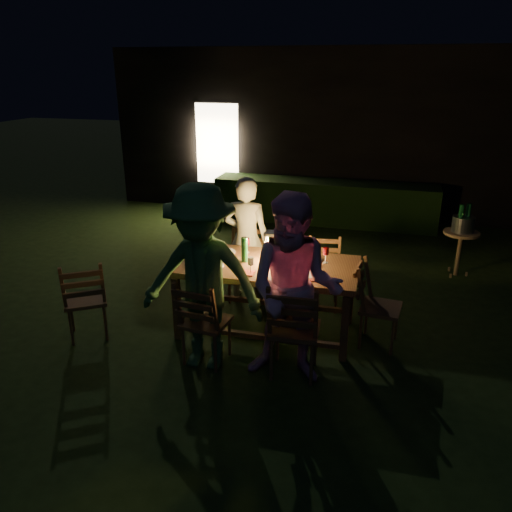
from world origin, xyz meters
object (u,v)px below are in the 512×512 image
(bottle_bucket_a, at_px, (460,221))
(lantern, at_px, (272,249))
(dining_table, at_px, (267,270))
(side_table, at_px, (461,237))
(person_house_side, at_px, (246,239))
(ice_bucket, at_px, (463,224))
(chair_near_left, at_px, (206,336))
(chair_end, at_px, (378,320))
(chair_spare, at_px, (87,313))
(chair_far_left, at_px, (246,278))
(person_opp_right, at_px, (295,291))
(chair_far_right, at_px, (323,287))
(bottle_table, at_px, (244,250))
(chair_near_right, at_px, (294,345))
(person_opp_left, at_px, (202,280))
(bottle_bucket_b, at_px, (467,220))

(bottle_bucket_a, bearing_deg, lantern, -134.24)
(dining_table, distance_m, side_table, 3.23)
(person_house_side, xyz_separation_m, ice_bucket, (2.73, 1.50, -0.03))
(chair_near_left, relative_size, chair_end, 1.01)
(chair_spare, relative_size, ice_bucket, 3.25)
(chair_far_left, height_order, ice_bucket, chair_far_left)
(dining_table, relative_size, chair_end, 2.09)
(dining_table, bearing_deg, person_opp_right, -61.24)
(side_table, xyz_separation_m, ice_bucket, (0.00, 0.00, 0.19))
(chair_far_right, xyz_separation_m, ice_bucket, (1.73, 1.53, 0.50))
(person_house_side, relative_size, lantern, 4.57)
(chair_near_left, height_order, ice_bucket, chair_near_left)
(chair_end, relative_size, side_table, 1.45)
(chair_far_left, distance_m, bottle_table, 1.05)
(person_house_side, bearing_deg, chair_near_left, 89.90)
(person_house_side, bearing_deg, chair_far_left, 88.23)
(dining_table, bearing_deg, bottle_table, 180.00)
(chair_near_left, xyz_separation_m, bottle_table, (0.18, 0.77, 0.67))
(chair_far_right, bearing_deg, bottle_table, 37.41)
(dining_table, relative_size, lantern, 5.74)
(chair_near_left, bearing_deg, person_house_side, 97.70)
(lantern, bearing_deg, chair_near_right, -62.65)
(chair_near_left, distance_m, lantern, 1.18)
(chair_far_left, xyz_separation_m, person_opp_left, (0.04, -1.59, 0.65))
(chair_spare, xyz_separation_m, bottle_bucket_a, (4.08, 2.93, 0.53))
(chair_far_right, bearing_deg, person_opp_left, 51.34)
(person_opp_right, height_order, bottle_table, person_opp_right)
(person_house_side, bearing_deg, ice_bucket, -152.56)
(chair_far_left, relative_size, bottle_bucket_a, 2.99)
(chair_near_right, relative_size, chair_end, 1.10)
(dining_table, bearing_deg, chair_end, 0.12)
(side_table, bearing_deg, ice_bucket, 90.00)
(chair_spare, bearing_deg, person_opp_left, -40.28)
(bottle_bucket_b, bearing_deg, chair_near_right, -120.60)
(lantern, xyz_separation_m, side_table, (2.21, 2.26, -0.40))
(chair_end, distance_m, bottle_bucket_b, 2.61)
(bottle_bucket_b, bearing_deg, person_opp_right, -120.21)
(chair_far_right, relative_size, chair_spare, 0.92)
(bottle_table, relative_size, bottle_bucket_b, 0.88)
(chair_near_left, bearing_deg, chair_spare, -178.28)
(dining_table, distance_m, chair_far_right, 1.06)
(chair_far_right, xyz_separation_m, bottle_bucket_a, (1.68, 1.49, 0.55))
(chair_far_left, xyz_separation_m, chair_end, (1.70, -0.73, 0.00))
(chair_near_right, distance_m, bottle_table, 1.23)
(chair_near_right, distance_m, side_table, 3.56)
(bottle_bucket_b, bearing_deg, chair_end, -114.95)
(chair_far_right, xyz_separation_m, side_table, (1.73, 1.53, 0.31))
(bottle_bucket_a, bearing_deg, ice_bucket, 38.66)
(bottle_table, xyz_separation_m, bottle_bucket_a, (2.46, 2.27, -0.15))
(person_house_side, relative_size, bottle_bucket_a, 5.00)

